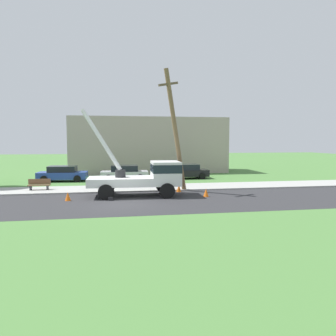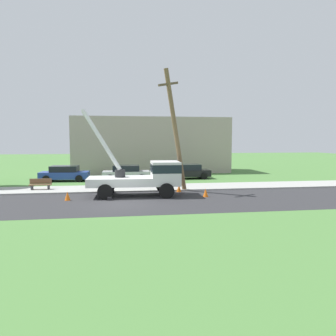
{
  "view_description": "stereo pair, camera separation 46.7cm",
  "coord_description": "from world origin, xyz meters",
  "px_view_note": "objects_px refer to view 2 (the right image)",
  "views": [
    {
      "loc": [
        -0.66,
        -19.93,
        3.82
      ],
      "look_at": [
        3.33,
        3.26,
        1.79
      ],
      "focal_mm": 34.92,
      "sensor_mm": 36.0,
      "label": 1
    },
    {
      "loc": [
        -0.19,
        -20.0,
        3.82
      ],
      "look_at": [
        3.33,
        3.26,
        1.79
      ],
      "focal_mm": 34.92,
      "sensor_mm": 36.0,
      "label": 2
    }
  ],
  "objects_px": {
    "park_bench": "(40,185)",
    "traffic_cone_ahead": "(206,193)",
    "parked_sedan_blue": "(65,173)",
    "parked_sedan_black": "(187,171)",
    "traffic_cone_behind": "(67,196)",
    "utility_truck": "(146,175)",
    "leaning_utility_pole": "(175,130)",
    "parked_sedan_silver": "(126,173)",
    "traffic_cone_curbside": "(179,188)"
  },
  "relations": [
    {
      "from": "traffic_cone_ahead",
      "to": "parked_sedan_black",
      "type": "height_order",
      "value": "parked_sedan_black"
    },
    {
      "from": "leaning_utility_pole",
      "to": "parked_sedan_blue",
      "type": "distance_m",
      "value": 12.58
    },
    {
      "from": "traffic_cone_behind",
      "to": "parked_sedan_blue",
      "type": "xyz_separation_m",
      "value": [
        -1.75,
        10.16,
        0.43
      ]
    },
    {
      "from": "utility_truck",
      "to": "traffic_cone_behind",
      "type": "bearing_deg",
      "value": -168.38
    },
    {
      "from": "leaning_utility_pole",
      "to": "parked_sedan_black",
      "type": "xyz_separation_m",
      "value": [
        2.62,
        7.99,
        -3.85
      ]
    },
    {
      "from": "park_bench",
      "to": "traffic_cone_ahead",
      "type": "bearing_deg",
      "value": -21.19
    },
    {
      "from": "traffic_cone_curbside",
      "to": "parked_sedan_black",
      "type": "bearing_deg",
      "value": 73.72
    },
    {
      "from": "traffic_cone_ahead",
      "to": "parked_sedan_silver",
      "type": "xyz_separation_m",
      "value": [
        -5.06,
        10.0,
        0.43
      ]
    },
    {
      "from": "parked_sedan_silver",
      "to": "park_bench",
      "type": "distance_m",
      "value": 8.56
    },
    {
      "from": "utility_truck",
      "to": "traffic_cone_behind",
      "type": "relative_size",
      "value": 12.07
    },
    {
      "from": "parked_sedan_silver",
      "to": "park_bench",
      "type": "bearing_deg",
      "value": -140.04
    },
    {
      "from": "traffic_cone_curbside",
      "to": "parked_sedan_blue",
      "type": "distance_m",
      "value": 12.22
    },
    {
      "from": "utility_truck",
      "to": "parked_sedan_blue",
      "type": "xyz_separation_m",
      "value": [
        -6.85,
        9.11,
        -0.7
      ]
    },
    {
      "from": "traffic_cone_ahead",
      "to": "parked_sedan_silver",
      "type": "bearing_deg",
      "value": 116.86
    },
    {
      "from": "traffic_cone_behind",
      "to": "traffic_cone_curbside",
      "type": "bearing_deg",
      "value": 16.89
    },
    {
      "from": "traffic_cone_curbside",
      "to": "parked_sedan_black",
      "type": "xyz_separation_m",
      "value": [
        2.34,
        8.02,
        0.43
      ]
    },
    {
      "from": "parked_sedan_blue",
      "to": "parked_sedan_black",
      "type": "xyz_separation_m",
      "value": [
        11.7,
        0.18,
        0.0
      ]
    },
    {
      "from": "traffic_cone_ahead",
      "to": "parked_sedan_silver",
      "type": "height_order",
      "value": "parked_sedan_silver"
    },
    {
      "from": "park_bench",
      "to": "parked_sedan_blue",
      "type": "bearing_deg",
      "value": 81.24
    },
    {
      "from": "traffic_cone_behind",
      "to": "parked_sedan_blue",
      "type": "height_order",
      "value": "parked_sedan_blue"
    },
    {
      "from": "parked_sedan_blue",
      "to": "park_bench",
      "type": "height_order",
      "value": "parked_sedan_blue"
    },
    {
      "from": "traffic_cone_ahead",
      "to": "utility_truck",
      "type": "bearing_deg",
      "value": 164.26
    },
    {
      "from": "utility_truck",
      "to": "parked_sedan_blue",
      "type": "distance_m",
      "value": 11.42
    },
    {
      "from": "parked_sedan_blue",
      "to": "traffic_cone_behind",
      "type": "bearing_deg",
      "value": -80.22
    },
    {
      "from": "park_bench",
      "to": "parked_sedan_silver",
      "type": "bearing_deg",
      "value": 39.96
    },
    {
      "from": "leaning_utility_pole",
      "to": "traffic_cone_ahead",
      "type": "distance_m",
      "value": 5.17
    },
    {
      "from": "parked_sedan_black",
      "to": "traffic_cone_ahead",
      "type": "bearing_deg",
      "value": -95.27
    },
    {
      "from": "park_bench",
      "to": "parked_sedan_black",
      "type": "bearing_deg",
      "value": 25.03
    },
    {
      "from": "traffic_cone_ahead",
      "to": "parked_sedan_silver",
      "type": "distance_m",
      "value": 11.22
    },
    {
      "from": "leaning_utility_pole",
      "to": "traffic_cone_ahead",
      "type": "relative_size",
      "value": 15.83
    },
    {
      "from": "parked_sedan_blue",
      "to": "parked_sedan_silver",
      "type": "relative_size",
      "value": 1.01
    },
    {
      "from": "traffic_cone_curbside",
      "to": "parked_sedan_blue",
      "type": "height_order",
      "value": "parked_sedan_blue"
    },
    {
      "from": "traffic_cone_ahead",
      "to": "leaning_utility_pole",
      "type": "bearing_deg",
      "value": 124.74
    },
    {
      "from": "traffic_cone_behind",
      "to": "parked_sedan_blue",
      "type": "distance_m",
      "value": 10.31
    },
    {
      "from": "utility_truck",
      "to": "park_bench",
      "type": "height_order",
      "value": "utility_truck"
    },
    {
      "from": "parked_sedan_silver",
      "to": "traffic_cone_curbside",
      "type": "bearing_deg",
      "value": -64.29
    },
    {
      "from": "park_bench",
      "to": "utility_truck",
      "type": "bearing_deg",
      "value": -23.8
    },
    {
      "from": "utility_truck",
      "to": "parked_sedan_silver",
      "type": "bearing_deg",
      "value": 97.52
    },
    {
      "from": "leaning_utility_pole",
      "to": "parked_sedan_blue",
      "type": "bearing_deg",
      "value": 139.31
    },
    {
      "from": "parked_sedan_silver",
      "to": "traffic_cone_ahead",
      "type": "bearing_deg",
      "value": -63.14
    },
    {
      "from": "leaning_utility_pole",
      "to": "traffic_cone_behind",
      "type": "relative_size",
      "value": 15.83
    },
    {
      "from": "leaning_utility_pole",
      "to": "parked_sedan_silver",
      "type": "bearing_deg",
      "value": 114.12
    },
    {
      "from": "utility_truck",
      "to": "parked_sedan_black",
      "type": "bearing_deg",
      "value": 62.43
    },
    {
      "from": "parked_sedan_silver",
      "to": "park_bench",
      "type": "relative_size",
      "value": 2.79
    },
    {
      "from": "leaning_utility_pole",
      "to": "parked_sedan_blue",
      "type": "xyz_separation_m",
      "value": [
        -9.08,
        7.81,
        -3.85
      ]
    },
    {
      "from": "traffic_cone_curbside",
      "to": "parked_sedan_blue",
      "type": "xyz_separation_m",
      "value": [
        -9.36,
        7.85,
        0.43
      ]
    },
    {
      "from": "leaning_utility_pole",
      "to": "traffic_cone_curbside",
      "type": "bearing_deg",
      "value": -7.24
    },
    {
      "from": "leaning_utility_pole",
      "to": "parked_sedan_silver",
      "type": "distance_m",
      "value": 9.18
    },
    {
      "from": "traffic_cone_ahead",
      "to": "park_bench",
      "type": "relative_size",
      "value": 0.35
    },
    {
      "from": "traffic_cone_curbside",
      "to": "utility_truck",
      "type": "bearing_deg",
      "value": -153.28
    }
  ]
}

